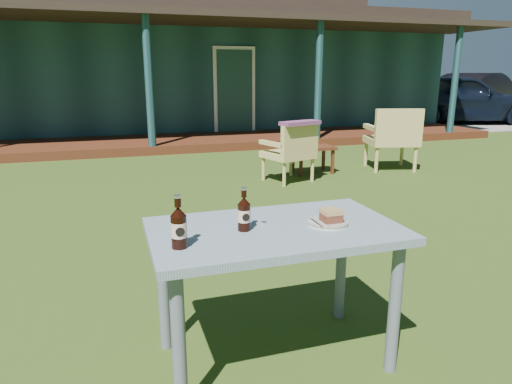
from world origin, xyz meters
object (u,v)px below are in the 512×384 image
object	(u,v)px
cafe_table	(275,247)
plate	(327,222)
cola_bottle_far	(179,227)
cola_bottle_near	(244,213)
car_far	(478,94)
armchair_left	(292,150)
car_near	(458,99)
side_table	(313,150)
cake_slice	(331,215)
armchair_right	(393,136)

from	to	relation	value
cafe_table	plate	size ratio (longest dim) A/B	5.88
cafe_table	cola_bottle_far	size ratio (longest dim) A/B	5.21
plate	cola_bottle_near	size ratio (longest dim) A/B	0.99
cola_bottle_near	cola_bottle_far	distance (m)	0.35
car_far	armchair_left	distance (m)	12.34
car_near	armchair_left	xyz separation A→B (m)	(-7.38, -5.39, -0.28)
cola_bottle_near	side_table	xyz separation A→B (m)	(2.25, 4.08, -0.46)
cafe_table	car_near	bearing A→B (deg)	45.25
cake_slice	cola_bottle_near	size ratio (longest dim) A/B	0.44
armchair_left	cola_bottle_near	bearing A→B (deg)	-115.46
car_far	armchair_right	size ratio (longest dim) A/B	4.66
car_near	cola_bottle_far	xyz separation A→B (m)	(-9.44, -9.17, 0.09)
plate	armchair_left	world-z (taller)	armchair_left
cake_slice	armchair_right	distance (m)	5.00
car_near	car_far	world-z (taller)	same
cafe_table	cake_slice	xyz separation A→B (m)	(0.28, -0.04, 0.15)
side_table	cafe_table	bearing A→B (deg)	-117.16
car_far	side_table	distance (m)	11.68
cafe_table	plate	bearing A→B (deg)	-7.94
car_far	cake_slice	size ratio (longest dim) A/B	47.50
car_far	plate	distance (m)	15.75
cake_slice	side_table	world-z (taller)	cake_slice
cake_slice	armchair_right	world-z (taller)	armchair_right
cafe_table	car_far	bearing A→B (deg)	43.64
cola_bottle_near	side_table	bearing A→B (deg)	61.14
cake_slice	cola_bottle_near	xyz separation A→B (m)	(-0.43, 0.04, 0.04)
cafe_table	armchair_right	bearing A→B (deg)	49.58
car_near	cake_slice	bearing A→B (deg)	151.81
car_far	side_table	bearing A→B (deg)	105.99
armchair_left	cake_slice	bearing A→B (deg)	-109.48
car_near	cola_bottle_far	bearing A→B (deg)	149.68
cake_slice	armchair_right	size ratio (longest dim) A/B	0.10
side_table	plate	bearing A→B (deg)	-114.01
cola_bottle_near	side_table	distance (m)	4.69
cafe_table	cola_bottle_near	distance (m)	0.24
armchair_right	side_table	world-z (taller)	armchair_right
car_far	armchair_left	bearing A→B (deg)	106.20
car_far	cafe_table	world-z (taller)	car_far
plate	car_far	bearing A→B (deg)	44.39
cafe_table	cake_slice	bearing A→B (deg)	-8.72
car_far	cola_bottle_far	distance (m)	16.34
cake_slice	cola_bottle_near	world-z (taller)	cola_bottle_near
car_far	cafe_table	xyz separation A→B (m)	(-11.51, -10.98, -0.10)
cola_bottle_near	armchair_left	distance (m)	4.06
car_near	cola_bottle_far	distance (m)	13.16
car_near	car_far	distance (m)	3.20
plate	cola_bottle_near	world-z (taller)	cola_bottle_near
cake_slice	plate	bearing A→B (deg)	159.69
car_near	car_far	size ratio (longest dim) A/B	0.97
car_near	armchair_right	world-z (taller)	car_near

